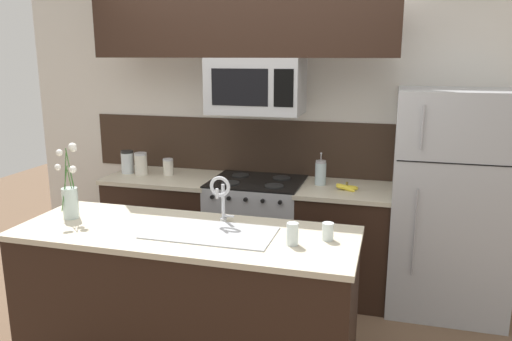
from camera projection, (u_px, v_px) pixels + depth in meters
The scene contains 20 objects.
ground_plane at pixel (223, 338), 3.50m from camera, with size 10.00×10.00×0.00m, color brown.
rear_partition at pixel (301, 130), 4.33m from camera, with size 5.20×0.10×2.60m, color silver.
splash_band at pixel (266, 147), 4.39m from camera, with size 3.30×0.01×0.48m, color #332319.
back_counter_left at pixel (167, 225), 4.46m from camera, with size 0.95×0.65×0.91m.
back_counter_right at pixel (344, 242), 4.05m from camera, with size 0.74×0.65×0.91m.
stove_range at pixel (257, 233), 4.24m from camera, with size 0.76×0.64×0.93m.
microwave at pixel (256, 86), 3.94m from camera, with size 0.74×0.40×0.44m.
upper_cabinet_band at pixel (242, 18), 3.83m from camera, with size 2.38×0.34×0.60m, color black.
refrigerator at pixel (450, 202), 3.78m from camera, with size 0.85×0.74×1.70m.
storage_jar_tall at pixel (127, 162), 4.44m from camera, with size 0.11×0.11×0.20m.
storage_jar_medium at pixel (141, 164), 4.38m from camera, with size 0.11×0.11×0.20m.
storage_jar_short at pixel (168, 167), 4.37m from camera, with size 0.09×0.09×0.15m.
banana_bunch at pixel (347, 187), 3.89m from camera, with size 0.19×0.12×0.08m.
french_press at pixel (321, 173), 4.04m from camera, with size 0.09×0.09×0.27m.
island_counter at pixel (187, 300), 3.10m from camera, with size 2.08×0.75×0.91m.
kitchen_sink at pixel (211, 244), 2.97m from camera, with size 0.76×0.39×0.16m.
sink_faucet at pixel (221, 193), 3.09m from camera, with size 0.14×0.14×0.31m.
drinking_glass at pixel (292, 234), 2.76m from camera, with size 0.07×0.07×0.13m.
spare_glass at pixel (328, 231), 2.84m from camera, with size 0.07×0.07×0.10m.
flower_vase at pixel (70, 197), 3.20m from camera, with size 0.11×0.16×0.49m.
Camera 1 is at (1.07, -2.97, 1.94)m, focal length 35.00 mm.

